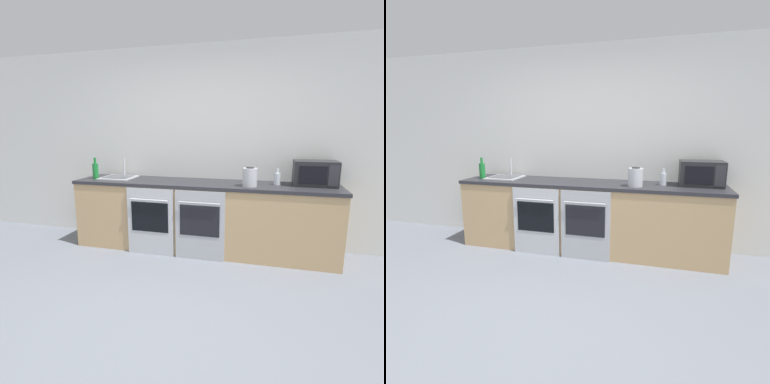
% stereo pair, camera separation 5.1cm
% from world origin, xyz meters
% --- Properties ---
extents(ground_plane, '(16.00, 16.00, 0.00)m').
position_xyz_m(ground_plane, '(0.00, 0.00, 0.00)').
color(ground_plane, slate).
extents(wall_back, '(10.00, 0.06, 2.60)m').
position_xyz_m(wall_back, '(0.00, 2.07, 1.30)').
color(wall_back, silver).
rests_on(wall_back, ground_plane).
extents(counter_back, '(3.29, 0.66, 0.89)m').
position_xyz_m(counter_back, '(0.00, 1.72, 0.44)').
color(counter_back, tan).
rests_on(counter_back, ground_plane).
extents(oven_left, '(0.59, 0.06, 0.84)m').
position_xyz_m(oven_left, '(-0.57, 1.39, 0.43)').
color(oven_left, '#B7BABF').
rests_on(oven_left, ground_plane).
extents(oven_right, '(0.59, 0.06, 0.84)m').
position_xyz_m(oven_right, '(0.05, 1.39, 0.43)').
color(oven_right, '#A8AAAF').
rests_on(oven_right, ground_plane).
extents(microwave, '(0.48, 0.33, 0.29)m').
position_xyz_m(microwave, '(1.33, 1.82, 1.03)').
color(microwave, '#232326').
rests_on(microwave, counter_back).
extents(bottle_green, '(0.08, 0.08, 0.28)m').
position_xyz_m(bottle_green, '(-1.45, 1.64, 1.00)').
color(bottle_green, '#19722D').
rests_on(bottle_green, counter_back).
extents(bottle_clear, '(0.07, 0.07, 0.19)m').
position_xyz_m(bottle_clear, '(0.91, 1.77, 0.96)').
color(bottle_clear, silver).
rests_on(bottle_clear, counter_back).
extents(kettle, '(0.17, 0.17, 0.22)m').
position_xyz_m(kettle, '(0.60, 1.59, 0.99)').
color(kettle, '#B7BABF').
rests_on(kettle, counter_back).
extents(sink, '(0.43, 0.42, 0.26)m').
position_xyz_m(sink, '(-1.18, 1.77, 0.90)').
color(sink, '#B7BABF').
rests_on(sink, counter_back).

